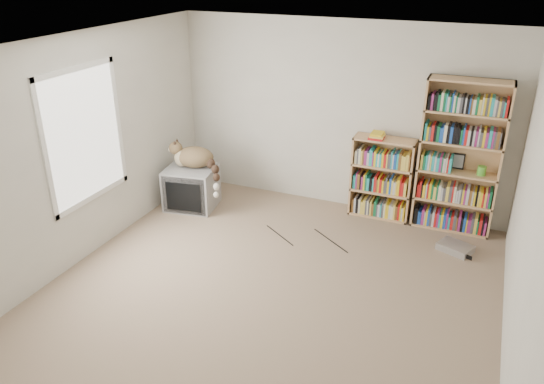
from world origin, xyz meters
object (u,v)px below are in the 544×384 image
at_px(bookcase_short, 382,180).
at_px(crt_tv, 192,187).
at_px(bookcase_tall, 459,161).
at_px(cat, 198,161).
at_px(dvd_player, 455,248).

bearing_deg(bookcase_short, crt_tv, -162.99).
bearing_deg(crt_tv, bookcase_tall, 3.13).
bearing_deg(cat, dvd_player, -14.26).
bearing_deg(bookcase_short, dvd_player, -29.76).
distance_m(cat, bookcase_tall, 3.35).
bearing_deg(cat, bookcase_tall, -3.86).
height_order(cat, dvd_player, cat).
distance_m(cat, bookcase_short, 2.47).
distance_m(bookcase_tall, dvd_player, 1.06).
bearing_deg(bookcase_short, bookcase_tall, 0.08).
xyz_separation_m(crt_tv, dvd_player, (3.50, 0.15, -0.24)).
height_order(bookcase_tall, bookcase_short, bookcase_tall).
height_order(crt_tv, cat, cat).
bearing_deg(bookcase_short, cat, -163.08).
relative_size(bookcase_tall, bookcase_short, 1.77).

